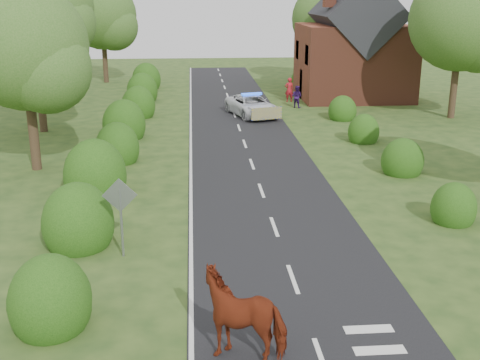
{
  "coord_description": "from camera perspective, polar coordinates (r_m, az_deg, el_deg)",
  "views": [
    {
      "loc": [
        -2.73,
        -15.35,
        7.87
      ],
      "look_at": [
        -1.08,
        5.46,
        1.3
      ],
      "focal_mm": 45.0,
      "sensor_mm": 36.0,
      "label": 1
    }
  ],
  "objects": [
    {
      "name": "hedgerow_right",
      "position": [
        29.09,
        14.35,
        2.34
      ],
      "size": [
        2.1,
        45.78,
        2.1
      ],
      "color": "#1A470F",
      "rests_on": "ground"
    },
    {
      "name": "tree_left_c",
      "position": [
        46.29,
        -17.57,
        15.03
      ],
      "size": [
        6.97,
        6.8,
        10.22
      ],
      "color": "#332316",
      "rests_on": "ground"
    },
    {
      "name": "road_markings",
      "position": [
        29.37,
        -2.15,
        1.96
      ],
      "size": [
        4.96,
        70.0,
        0.01
      ],
      "color": "white",
      "rests_on": "road"
    },
    {
      "name": "road_sign",
      "position": [
        18.57,
        -11.28,
        -2.44
      ],
      "size": [
        1.06,
        0.08,
        2.53
      ],
      "color": "gray",
      "rests_on": "ground"
    },
    {
      "name": "ground",
      "position": [
        17.47,
        5.03,
        -9.39
      ],
      "size": [
        120.0,
        120.0,
        0.0
      ],
      "primitive_type": "plane",
      "color": "#27431A"
    },
    {
      "name": "hedgerow_left",
      "position": [
        28.22,
        -12.08,
        2.46
      ],
      "size": [
        2.75,
        50.41,
        3.0
      ],
      "color": "#1A470F",
      "rests_on": "ground"
    },
    {
      "name": "road",
      "position": [
        31.47,
        0.6,
        3.0
      ],
      "size": [
        6.0,
        70.0,
        0.02
      ],
      "primitive_type": "cube",
      "color": "black",
      "rests_on": "ground"
    },
    {
      "name": "tree_right_c",
      "position": [
        54.59,
        8.46,
        14.63
      ],
      "size": [
        6.15,
        6.0,
        8.58
      ],
      "color": "#332316",
      "rests_on": "ground"
    },
    {
      "name": "pedestrian_red",
      "position": [
        45.22,
        4.69,
        8.53
      ],
      "size": [
        0.69,
        0.49,
        1.78
      ],
      "primitive_type": "imported",
      "rotation": [
        0.0,
        0.0,
        3.24
      ],
      "color": "#AC1824",
      "rests_on": "ground"
    },
    {
      "name": "pedestrian_purple",
      "position": [
        42.89,
        5.4,
        7.87
      ],
      "size": [
        0.96,
        0.92,
        1.56
      ],
      "primitive_type": "imported",
      "rotation": [
        0.0,
        0.0,
        2.52
      ],
      "color": "#2C114C",
      "rests_on": "ground"
    },
    {
      "name": "police_van",
      "position": [
        39.82,
        1.11,
        7.07
      ],
      "size": [
        3.58,
        5.39,
        1.52
      ],
      "rotation": [
        0.0,
        0.0,
        0.29
      ],
      "color": "silver",
      "rests_on": "ground"
    },
    {
      "name": "tree_left_b",
      "position": [
        36.34,
        -18.49,
        12.13
      ],
      "size": [
        5.74,
        5.6,
        8.07
      ],
      "color": "#332316",
      "rests_on": "ground"
    },
    {
      "name": "house",
      "position": [
        47.14,
        10.78,
        12.2
      ],
      "size": [
        8.0,
        7.4,
        9.17
      ],
      "color": "brown",
      "rests_on": "ground"
    },
    {
      "name": "tree_left_a",
      "position": [
        28.22,
        -19.3,
        11.37
      ],
      "size": [
        5.74,
        5.6,
        8.38
      ],
      "color": "#332316",
      "rests_on": "ground"
    },
    {
      "name": "tree_left_d",
      "position": [
        55.75,
        -12.67,
        14.76
      ],
      "size": [
        6.15,
        6.0,
        8.89
      ],
      "color": "#332316",
      "rests_on": "ground"
    },
    {
      "name": "tree_right_b",
      "position": [
        40.94,
        20.66,
        13.68
      ],
      "size": [
        6.56,
        6.4,
        9.4
      ],
      "color": "#332316",
      "rests_on": "ground"
    },
    {
      "name": "cow",
      "position": [
        13.87,
        0.5,
        -12.99
      ],
      "size": [
        2.62,
        1.87,
        1.68
      ],
      "primitive_type": "imported",
      "rotation": [
        0.0,
        0.0,
        -1.86
      ],
      "color": "maroon",
      "rests_on": "ground"
    }
  ]
}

